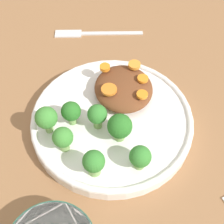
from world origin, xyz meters
name	(u,v)px	position (x,y,z in m)	size (l,w,h in m)	color
ground_plane	(112,125)	(0.00, 0.00, 0.00)	(4.00, 4.00, 0.00)	#8C603D
plate	(112,120)	(0.00, 0.00, 0.01)	(0.28, 0.28, 0.03)	white
stew_mound	(124,88)	(0.03, 0.05, 0.04)	(0.10, 0.11, 0.03)	brown
broccoli_floret_0	(140,157)	(0.03, -0.10, 0.05)	(0.03, 0.03, 0.04)	#759E51
broccoli_floret_1	(120,127)	(0.01, -0.04, 0.05)	(0.04, 0.04, 0.05)	#759E51
broccoli_floret_2	(46,118)	(-0.11, -0.01, 0.06)	(0.04, 0.04, 0.05)	#7FA85B
broccoli_floret_3	(63,138)	(-0.08, -0.05, 0.05)	(0.03, 0.03, 0.05)	#7FA85B
broccoli_floret_4	(71,111)	(-0.07, 0.00, 0.05)	(0.03, 0.03, 0.05)	#7FA85B
broccoli_floret_5	(94,163)	(-0.04, -0.10, 0.05)	(0.03, 0.03, 0.05)	#7FA85B
broccoli_floret_6	(97,115)	(-0.03, -0.01, 0.05)	(0.03, 0.03, 0.05)	#759E51
carrot_slice_0	(142,95)	(0.05, 0.01, 0.06)	(0.02, 0.02, 0.00)	orange
carrot_slice_1	(104,67)	(0.00, 0.09, 0.06)	(0.02, 0.02, 0.01)	orange
carrot_slice_2	(134,65)	(0.05, 0.08, 0.06)	(0.02, 0.02, 0.01)	orange
carrot_slice_3	(109,90)	(0.00, 0.03, 0.06)	(0.03, 0.03, 0.00)	orange
carrot_slice_4	(143,79)	(0.06, 0.05, 0.06)	(0.02, 0.02, 0.00)	orange
fork	(90,33)	(-0.01, 0.25, 0.00)	(0.20, 0.04, 0.01)	silver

